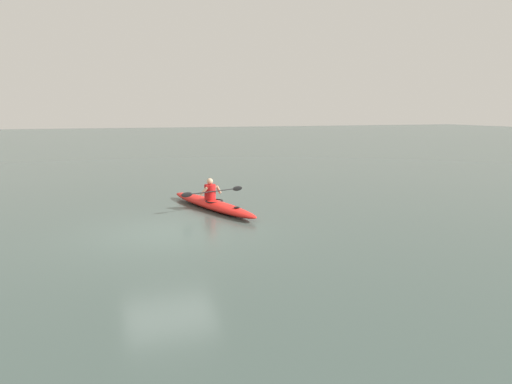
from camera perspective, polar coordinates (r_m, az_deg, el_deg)
The scene contains 3 objects.
ground_plane at distance 12.46m, azimuth -11.16°, elevation -5.11°, with size 160.00×160.00×0.00m, color #384742.
kayak at distance 15.24m, azimuth -5.64°, elevation -1.54°, with size 2.20×4.97×0.32m.
kayaker at distance 15.22m, azimuth -5.82°, elevation 0.16°, with size 2.26×0.78×0.72m.
Camera 1 is at (1.46, 11.94, 3.26)m, focal length 31.51 mm.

